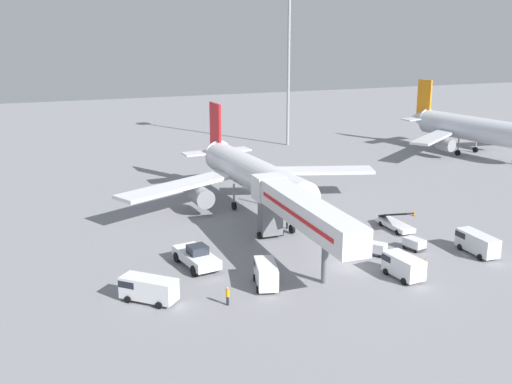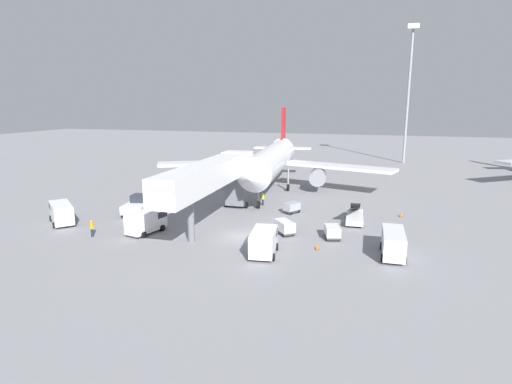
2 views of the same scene
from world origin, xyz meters
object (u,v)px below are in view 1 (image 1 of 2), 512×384
Objects in this scene: jet_bridge at (299,210)px; baggage_cart_far_right at (414,243)px; service_van_outer_left at (147,288)px; baggage_cart_near_left at (331,226)px; baggage_cart_near_center at (374,248)px; service_van_far_center at (266,273)px; ground_crew_worker_foreground at (228,295)px; airplane_background at (470,129)px; apron_light_mast at (289,42)px; airplane_at_gate at (252,174)px; pushback_tug at (197,257)px; ground_crew_worker_midground at (287,221)px; safety_cone_bravo at (425,260)px; belt_loader_truck at (395,223)px; service_van_mid_left at (476,242)px; service_van_near_right at (403,265)px; safety_cone_alpha at (414,213)px.

baggage_cart_far_right is at bearing -6.37° from jet_bridge.
service_van_outer_left is 27.38m from baggage_cart_near_left.
service_van_far_center is at bearing -164.97° from baggage_cart_near_center.
baggage_cart_near_center is at bearing 19.40° from ground_crew_worker_foreground.
airplane_background is (57.71, 44.13, 3.57)m from service_van_far_center.
airplane_at_gate is at bearing -118.68° from apron_light_mast.
service_van_outer_left is 25.84m from baggage_cart_near_center.
baggage_cart_near_center is at bearing -137.21° from airplane_background.
jet_bridge is 11.78m from pushback_tug.
service_van_outer_left is (-18.83, -24.46, -3.49)m from airplane_at_gate.
pushback_tug reaches higher than baggage_cart_near_left.
jet_bridge is 7.79× the size of baggage_cart_near_center.
airplane_background is (49.15, 28.86, 3.99)m from ground_crew_worker_midground.
airplane_at_gate reaches higher than safety_cone_bravo.
belt_loader_truck reaches higher than baggage_cart_near_left.
baggage_cart_far_right is 1.46× the size of ground_crew_worker_foreground.
service_van_near_right is (-11.34, -3.05, -0.01)m from service_van_mid_left.
service_van_near_right is 18.45m from ground_crew_worker_foreground.
service_van_outer_left is at bearing -127.59° from airplane_at_gate.
safety_cone_bravo is at bearing 7.01° from ground_crew_worker_foreground.
service_van_far_center is 30.07m from safety_cone_alpha.
service_van_near_right is at bearing -7.09° from service_van_outer_left.
service_van_outer_left is at bearing -174.05° from baggage_cart_far_right.
service_van_mid_left is 2.06× the size of baggage_cart_far_right.
airplane_background is at bearing 42.79° from baggage_cart_near_center.
safety_cone_alpha is at bearing -136.63° from airplane_background.
airplane_at_gate is 22.10m from pushback_tug.
service_van_near_right is 2.67× the size of ground_crew_worker_midground.
baggage_cart_near_left is 0.08× the size of apron_light_mast.
belt_loader_truck is at bearing -143.62° from safety_cone_alpha.
service_van_outer_left is at bearing 179.05° from safety_cone_bravo.
belt_loader_truck is 3.39× the size of ground_crew_worker_midground.
ground_crew_worker_midground is at bearing 177.47° from safety_cone_alpha.
service_van_outer_left is 3.01× the size of ground_crew_worker_midground.
ground_crew_worker_foreground is at bearing -143.06° from airplane_background.
baggage_cart_near_center is at bearing 7.44° from service_van_outer_left.
jet_bridge is 20.44m from service_van_mid_left.
ground_crew_worker_midground is (-5.11, 17.95, -0.38)m from service_van_near_right.
jet_bridge reaches higher than service_van_outer_left.
baggage_cart_near_left is (-6.06, 8.78, 0.01)m from baggage_cart_far_right.
jet_bridge is at bearing 135.77° from service_van_near_right.
baggage_cart_near_center is 0.09× the size of apron_light_mast.
apron_light_mast reaches higher than baggage_cart_far_right.
airplane_background is at bearing 37.41° from service_van_far_center.
baggage_cart_near_center is at bearing -9.54° from pushback_tug.
service_van_mid_left is (30.13, -6.66, 0.19)m from pushback_tug.
service_van_outer_left reaches higher than ground_crew_worker_foreground.
apron_light_mast is (-28.84, 20.11, 15.66)m from airplane_background.
apron_light_mast is at bearing 81.68° from belt_loader_truck.
service_van_far_center is at bearing -2.26° from service_van_outer_left.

